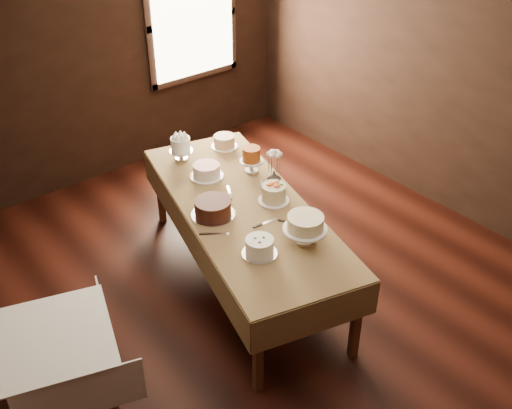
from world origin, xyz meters
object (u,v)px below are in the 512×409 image
object	(u,v)px
cake_meringue	(181,149)
cake_swirl	(260,247)
display_table	(244,211)
cake_server_c	(229,190)
cake_cream	(305,230)
cake_chocolate	(213,208)
cake_speckled	(224,142)
cake_server_b	(298,224)
side_table	(50,346)
cake_lattice	(206,171)
cake_caramel	(251,161)
flower_vase	(274,178)
cake_server_a	(270,221)
cake_flowers	(274,194)
cake_server_d	(262,184)
cake_server_e	(220,234)

from	to	relation	value
cake_meringue	cake_swirl	size ratio (longest dim) A/B	0.88
display_table	cake_server_c	xyz separation A→B (m)	(0.05, 0.28, 0.06)
cake_cream	cake_chocolate	bearing A→B (deg)	114.38
cake_speckled	cake_chocolate	world-z (taller)	cake_chocolate
cake_speckled	cake_server_b	distance (m)	1.50
side_table	cake_lattice	distance (m)	2.16
side_table	cake_meringue	bearing A→B (deg)	33.92
side_table	display_table	bearing A→B (deg)	8.70
cake_lattice	cake_swirl	xyz separation A→B (m)	(-0.37, -1.21, 0.01)
cake_caramel	flower_vase	bearing A→B (deg)	-89.36
cake_server_a	cake_server_b	world-z (taller)	same
cake_chocolate	cake_flowers	distance (m)	0.56
cake_server_a	cake_cream	bearing A→B (deg)	-80.13
cake_cream	display_table	bearing A→B (deg)	94.22
cake_lattice	cake_caramel	distance (m)	0.43
display_table	flower_vase	distance (m)	0.45
flower_vase	side_table	bearing A→B (deg)	-170.68
cake_server_d	cake_server_e	distance (m)	0.84
cake_lattice	cake_server_c	world-z (taller)	cake_lattice
side_table	cake_server_a	distance (m)	1.94
cake_server_a	cake_meringue	bearing A→B (deg)	93.61
cake_speckled	cake_caramel	distance (m)	0.56
cake_flowers	cake_server_d	bearing A→B (deg)	70.29
cake_cream	flower_vase	size ratio (longest dim) A/B	2.58
cake_flowers	cake_server_a	xyz separation A→B (m)	(-0.23, -0.21, -0.07)
display_table	cake_server_d	size ratio (longest dim) A/B	11.69
cake_server_d	side_table	bearing A→B (deg)	138.97
cake_speckled	cake_chocolate	bearing A→B (deg)	-131.40
flower_vase	cake_server_d	bearing A→B (deg)	133.77
cake_swirl	cake_server_d	distance (m)	1.03
cake_meringue	cake_server_c	size ratio (longest dim) A/B	1.03
cake_server_b	cake_server_e	xyz separation A→B (m)	(-0.58, 0.30, 0.00)
cake_meringue	side_table	bearing A→B (deg)	-146.08
side_table	cake_server_d	bearing A→B (deg)	11.63
cake_flowers	cake_server_e	world-z (taller)	cake_flowers
display_table	flower_vase	xyz separation A→B (m)	(0.43, 0.09, 0.13)
cake_meringue	cake_flowers	size ratio (longest dim) A/B	0.90
cake_server_a	cake_server_d	bearing A→B (deg)	61.18
cake_cream	cake_server_d	bearing A→B (deg)	71.45
cake_swirl	cake_server_a	bearing A→B (deg)	39.46
cake_server_a	cake_server_e	bearing A→B (deg)	168.68
flower_vase	cake_cream	bearing A→B (deg)	-115.07
cake_server_d	cake_server_e	size ratio (longest dim) A/B	1.00
cake_server_c	cake_server_d	world-z (taller)	same
side_table	cake_server_d	xyz separation A→B (m)	(2.26, 0.47, 0.20)
side_table	cake_server_c	world-z (taller)	cake_server_c
cake_swirl	cake_server_e	xyz separation A→B (m)	(-0.08, 0.41, -0.06)
display_table	cake_speckled	bearing A→B (deg)	61.66
cake_server_c	cake_meringue	bearing A→B (deg)	30.31
display_table	cake_server_a	bearing A→B (deg)	-86.93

